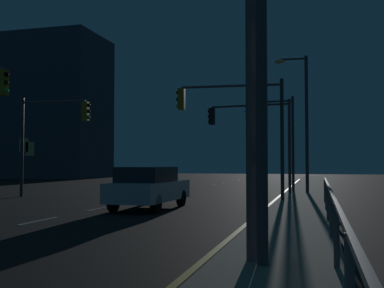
% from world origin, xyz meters
% --- Properties ---
extents(ground_plane, '(112.00, 112.00, 0.00)m').
position_xyz_m(ground_plane, '(0.00, 17.50, 0.00)').
color(ground_plane, black).
rests_on(ground_plane, ground).
extents(sidewalk_right, '(2.11, 77.00, 0.14)m').
position_xyz_m(sidewalk_right, '(7.32, 17.50, 0.07)').
color(sidewalk_right, gray).
rests_on(sidewalk_right, ground).
extents(lane_markings_center, '(0.14, 50.00, 0.01)m').
position_xyz_m(lane_markings_center, '(0.00, 21.00, 0.01)').
color(lane_markings_center, silver).
rests_on(lane_markings_center, ground).
extents(lane_edge_line, '(0.14, 53.00, 0.01)m').
position_xyz_m(lane_edge_line, '(6.01, 22.50, 0.01)').
color(lane_edge_line, gold).
rests_on(lane_edge_line, ground).
extents(car, '(1.94, 4.45, 1.57)m').
position_xyz_m(car, '(1.83, 13.34, 0.82)').
color(car, silver).
rests_on(car, ground).
extents(traffic_light_far_left, '(2.88, 0.48, 5.43)m').
position_xyz_m(traffic_light_far_left, '(5.40, 24.41, 3.90)').
color(traffic_light_far_left, '#2D3033').
rests_on(traffic_light_far_left, sidewalk_right).
extents(traffic_light_near_right, '(4.74, 0.56, 5.21)m').
position_xyz_m(traffic_light_near_right, '(4.41, 17.02, 3.86)').
color(traffic_light_near_right, '#2D3033').
rests_on(traffic_light_near_right, sidewalk_right).
extents(traffic_light_far_center, '(3.75, 0.57, 5.10)m').
position_xyz_m(traffic_light_far_center, '(-5.10, 17.91, 3.59)').
color(traffic_light_far_center, '#2D3033').
rests_on(traffic_light_far_center, ground).
extents(traffic_light_mid_right, '(4.69, 0.78, 5.01)m').
position_xyz_m(traffic_light_mid_right, '(4.41, 22.55, 3.72)').
color(traffic_light_mid_right, '#38383D').
rests_on(traffic_light_mid_right, sidewalk_right).
extents(street_lamp_corner, '(1.78, 0.39, 7.39)m').
position_xyz_m(street_lamp_corner, '(7.13, 22.71, 4.55)').
color(street_lamp_corner, '#38383D').
rests_on(street_lamp_corner, sidewalk_right).
extents(barrier_fence, '(0.09, 18.58, 0.98)m').
position_xyz_m(barrier_fence, '(8.22, 7.25, 0.88)').
color(barrier_fence, '#59595E').
rests_on(barrier_fence, sidewalk_right).
extents(building_distant, '(22.91, 8.70, 16.59)m').
position_xyz_m(building_distant, '(-27.87, 45.98, 8.29)').
color(building_distant, '#3D424C').
rests_on(building_distant, ground).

